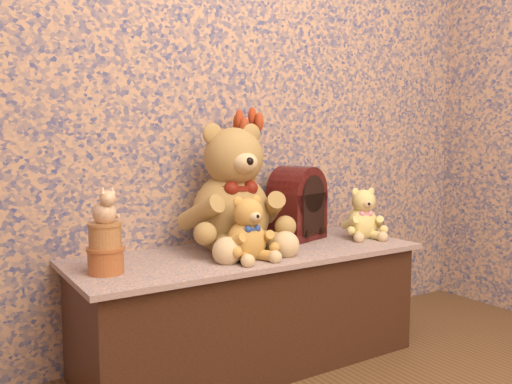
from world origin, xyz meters
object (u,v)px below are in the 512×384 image
cathedral_radio (297,203)px  teddy_large (231,182)px  biscuit_tin_lower (106,261)px  cat_figurine (104,205)px  teddy_small (362,211)px  ceramic_vase (244,218)px  teddy_medium (246,225)px

cathedral_radio → teddy_large: bearing=166.4°
biscuit_tin_lower → cathedral_radio: bearing=9.4°
biscuit_tin_lower → cat_figurine: cat_figurine is taller
teddy_large → teddy_small: 0.64m
teddy_large → ceramic_vase: (0.11, 0.07, -0.16)m
teddy_medium → teddy_large: bearing=76.7°
teddy_small → biscuit_tin_lower: bearing=-157.6°
teddy_large → teddy_medium: 0.24m
teddy_large → ceramic_vase: size_ratio=2.53×
teddy_medium → biscuit_tin_lower: (-0.50, 0.07, -0.08)m
teddy_small → biscuit_tin_lower: teddy_small is taller
teddy_small → teddy_large: bearing=-168.2°
teddy_medium → biscuit_tin_lower: teddy_medium is taller
teddy_medium → biscuit_tin_lower: 0.51m
cathedral_radio → ceramic_vase: (-0.25, 0.05, -0.05)m
cathedral_radio → ceramic_vase: 0.26m
teddy_small → cat_figurine: cat_figurine is taller
teddy_small → biscuit_tin_lower: 1.17m
biscuit_tin_lower → cat_figurine: (0.00, 0.00, 0.19)m
teddy_large → biscuit_tin_lower: teddy_large is taller
teddy_medium → cat_figurine: (-0.50, 0.07, 0.10)m
ceramic_vase → cathedral_radio: bearing=-10.8°
cat_figurine → biscuit_tin_lower: bearing=0.0°
teddy_large → biscuit_tin_lower: size_ratio=4.63×
teddy_large → cathedral_radio: teddy_large is taller
ceramic_vase → cat_figurine: (-0.65, -0.20, 0.12)m
teddy_medium → cathedral_radio: bearing=29.0°
cathedral_radio → biscuit_tin_lower: cathedral_radio is taller
teddy_medium → biscuit_tin_lower: bearing=172.3°
ceramic_vase → cat_figurine: cat_figurine is taller
teddy_large → cat_figurine: bearing=-162.9°
cathedral_radio → ceramic_vase: size_ratio=1.51×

